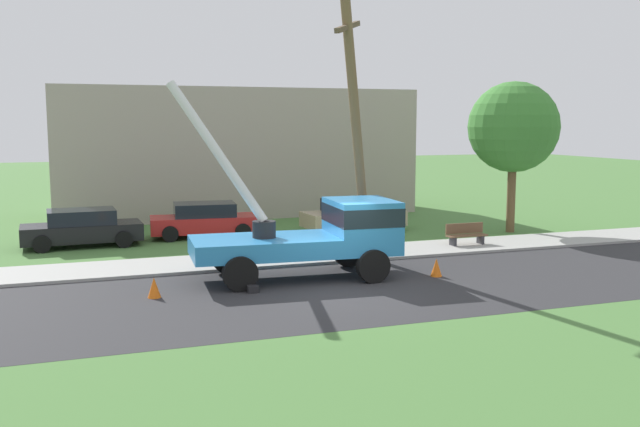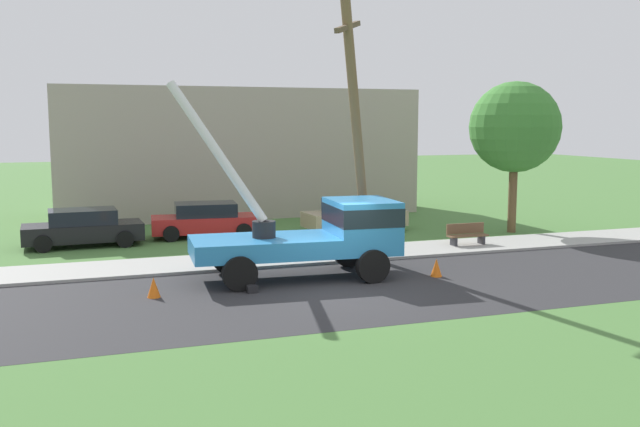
# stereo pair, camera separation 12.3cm
# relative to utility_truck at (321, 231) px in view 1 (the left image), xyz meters

# --- Properties ---
(ground_plane) EXTENTS (120.00, 120.00, 0.00)m
(ground_plane) POSITION_rel_utility_truck_xyz_m (-0.08, 10.05, -1.41)
(ground_plane) COLOR #477538
(road_asphalt) EXTENTS (80.00, 7.19, 0.01)m
(road_asphalt) POSITION_rel_utility_truck_xyz_m (-0.08, -1.95, -1.40)
(road_asphalt) COLOR #2B2B2D
(road_asphalt) RESTS_ON ground
(sidewalk_strip) EXTENTS (80.00, 2.68, 0.10)m
(sidewalk_strip) POSITION_rel_utility_truck_xyz_m (-0.08, 2.98, -1.36)
(sidewalk_strip) COLOR #9E9E99
(sidewalk_strip) RESTS_ON ground
(utility_truck) EXTENTS (6.74, 3.22, 5.98)m
(utility_truck) POSITION_rel_utility_truck_xyz_m (0.00, 0.00, 0.00)
(utility_truck) COLOR #2D84C6
(utility_truck) RESTS_ON ground
(leaning_utility_pole) EXTENTS (2.25, 2.32, 8.80)m
(leaning_utility_pole) POSITION_rel_utility_truck_xyz_m (1.73, 1.44, 3.11)
(leaning_utility_pole) COLOR brown
(leaning_utility_pole) RESTS_ON ground
(traffic_cone_ahead) EXTENTS (0.36, 0.36, 0.56)m
(traffic_cone_ahead) POSITION_rel_utility_truck_xyz_m (3.35, -1.18, -1.13)
(traffic_cone_ahead) COLOR orange
(traffic_cone_ahead) RESTS_ON ground
(traffic_cone_behind) EXTENTS (0.36, 0.36, 0.56)m
(traffic_cone_behind) POSITION_rel_utility_truck_xyz_m (-5.16, -0.97, -1.13)
(traffic_cone_behind) COLOR orange
(traffic_cone_behind) RESTS_ON ground
(parked_sedan_black) EXTENTS (4.47, 2.13, 1.42)m
(parked_sedan_black) POSITION_rel_utility_truck_xyz_m (-6.85, 8.06, -0.70)
(parked_sedan_black) COLOR black
(parked_sedan_black) RESTS_ON ground
(parked_sedan_red) EXTENTS (4.55, 2.28, 1.42)m
(parked_sedan_red) POSITION_rel_utility_truck_xyz_m (-2.02, 8.71, -0.70)
(parked_sedan_red) COLOR #B21E1E
(parked_sedan_red) RESTS_ON ground
(parked_sedan_tan) EXTENTS (4.51, 2.22, 1.42)m
(parked_sedan_tan) POSITION_rel_utility_truck_xyz_m (4.40, 8.14, -0.70)
(parked_sedan_tan) COLOR tan
(parked_sedan_tan) RESTS_ON ground
(park_bench) EXTENTS (1.60, 0.45, 0.90)m
(park_bench) POSITION_rel_utility_truck_xyz_m (6.95, 3.05, -0.95)
(park_bench) COLOR brown
(park_bench) RESTS_ON ground
(roadside_tree_near) EXTENTS (3.86, 3.86, 6.45)m
(roadside_tree_near) POSITION_rel_utility_truck_xyz_m (10.70, 5.62, 3.09)
(roadside_tree_near) COLOR brown
(roadside_tree_near) RESTS_ON ground
(lowrise_building_backdrop) EXTENTS (18.00, 6.00, 6.40)m
(lowrise_building_backdrop) POSITION_rel_utility_truck_xyz_m (0.95, 16.12, 1.79)
(lowrise_building_backdrop) COLOR #A5998C
(lowrise_building_backdrop) RESTS_ON ground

